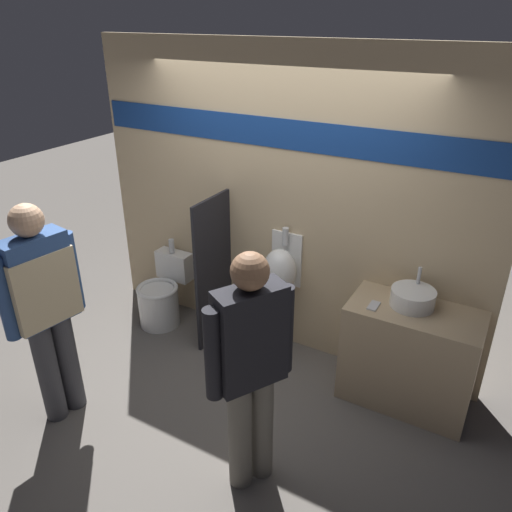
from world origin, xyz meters
TOP-DOWN VIEW (x-y plane):
  - ground_plane at (0.00, 0.00)m, footprint 16.00×16.00m
  - display_wall at (0.00, 0.60)m, footprint 3.71×0.07m
  - sink_counter at (1.31, 0.31)m, footprint 0.99×0.52m
  - sink_basin at (1.26, 0.36)m, footprint 0.33×0.33m
  - cell_phone at (1.01, 0.21)m, footprint 0.07×0.14m
  - divider_near_counter at (-0.52, 0.29)m, footprint 0.03×0.56m
  - urinal_near_counter at (0.10, 0.44)m, footprint 0.31×0.28m
  - toilet at (-1.14, 0.25)m, footprint 0.41×0.58m
  - person_in_vest at (-0.99, -1.15)m, footprint 0.29×0.60m
  - person_with_lanyard at (0.61, -0.96)m, footprint 0.38×0.53m

SIDE VIEW (x-z plane):
  - ground_plane at x=0.00m, z-range 0.00..0.00m
  - toilet at x=-1.14m, z-range -0.13..0.70m
  - sink_counter at x=1.31m, z-range 0.00..0.85m
  - divider_near_counter at x=-0.52m, z-range 0.00..1.43m
  - urinal_near_counter at x=0.10m, z-range 0.22..1.41m
  - cell_phone at x=1.01m, z-range 0.85..0.86m
  - sink_basin at x=1.26m, z-range 0.78..1.06m
  - person_with_lanyard at x=0.61m, z-range 0.09..1.79m
  - person_in_vest at x=-0.99m, z-range 0.14..1.89m
  - display_wall at x=0.00m, z-range 0.01..2.71m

